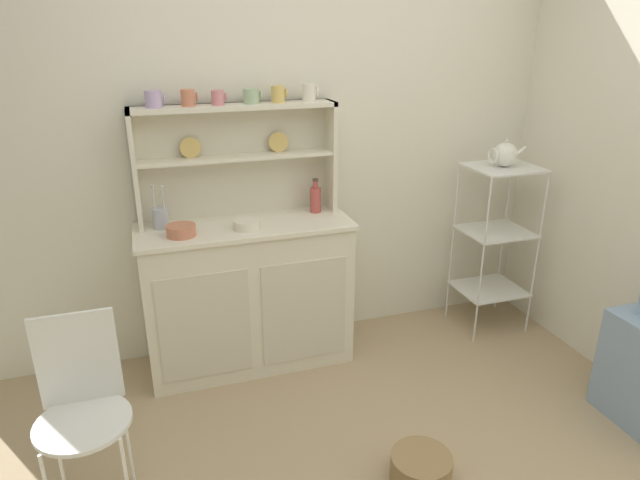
{
  "coord_description": "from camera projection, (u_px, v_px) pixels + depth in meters",
  "views": [
    {
      "loc": [
        -0.8,
        -1.45,
        1.86
      ],
      "look_at": [
        0.04,
        1.12,
        0.81
      ],
      "focal_mm": 31.1,
      "sensor_mm": 36.0,
      "label": 1
    }
  ],
  "objects": [
    {
      "name": "wall_back",
      "position": [
        287.0,
        140.0,
        3.18
      ],
      "size": [
        3.84,
        0.05,
        2.5
      ],
      "primitive_type": "cube",
      "color": "silver",
      "rests_on": "ground"
    },
    {
      "name": "hutch_cabinet",
      "position": [
        248.0,
        293.0,
        3.15
      ],
      "size": [
        1.17,
        0.45,
        0.86
      ],
      "color": "silver",
      "rests_on": "ground"
    },
    {
      "name": "hutch_shelf_unit",
      "position": [
        236.0,
        151.0,
        3.02
      ],
      "size": [
        1.09,
        0.18,
        0.62
      ],
      "color": "beige",
      "rests_on": "hutch_cabinet"
    },
    {
      "name": "bakers_rack",
      "position": [
        496.0,
        230.0,
        3.47
      ],
      "size": [
        0.41,
        0.36,
        1.07
      ],
      "color": "silver",
      "rests_on": "ground"
    },
    {
      "name": "wire_chair",
      "position": [
        81.0,
        399.0,
        2.13
      ],
      "size": [
        0.36,
        0.36,
        0.85
      ],
      "rotation": [
        0.0,
        0.0,
        -0.41
      ],
      "color": "white",
      "rests_on": "ground"
    },
    {
      "name": "floor_basket",
      "position": [
        421.0,
        468.0,
        2.41
      ],
      "size": [
        0.27,
        0.27,
        0.13
      ],
      "primitive_type": "cylinder",
      "color": "#93754C",
      "rests_on": "ground"
    },
    {
      "name": "cup_lilac_0",
      "position": [
        154.0,
        99.0,
        2.76
      ],
      "size": [
        0.1,
        0.08,
        0.08
      ],
      "color": "#B79ECC",
      "rests_on": "hutch_shelf_unit"
    },
    {
      "name": "cup_terracotta_1",
      "position": [
        188.0,
        98.0,
        2.8
      ],
      "size": [
        0.08,
        0.07,
        0.08
      ],
      "color": "#C67556",
      "rests_on": "hutch_shelf_unit"
    },
    {
      "name": "cup_rose_2",
      "position": [
        218.0,
        97.0,
        2.85
      ],
      "size": [
        0.08,
        0.07,
        0.08
      ],
      "color": "#D17A84",
      "rests_on": "hutch_shelf_unit"
    },
    {
      "name": "cup_sage_3",
      "position": [
        251.0,
        96.0,
        2.9
      ],
      "size": [
        0.1,
        0.08,
        0.08
      ],
      "color": "#9EB78E",
      "rests_on": "hutch_shelf_unit"
    },
    {
      "name": "cup_gold_4",
      "position": [
        278.0,
        94.0,
        2.94
      ],
      "size": [
        0.09,
        0.07,
        0.09
      ],
      "color": "#DBB760",
      "rests_on": "hutch_shelf_unit"
    },
    {
      "name": "cup_cream_5",
      "position": [
        309.0,
        93.0,
        2.99
      ],
      "size": [
        0.09,
        0.07,
        0.09
      ],
      "color": "silver",
      "rests_on": "hutch_shelf_unit"
    },
    {
      "name": "bowl_mixing_large",
      "position": [
        181.0,
        230.0,
        2.83
      ],
      "size": [
        0.15,
        0.15,
        0.06
      ],
      "primitive_type": "cylinder",
      "color": "#C67556",
      "rests_on": "hutch_cabinet"
    },
    {
      "name": "bowl_floral_medium",
      "position": [
        247.0,
        224.0,
        2.93
      ],
      "size": [
        0.14,
        0.14,
        0.05
      ],
      "primitive_type": "cylinder",
      "color": "silver",
      "rests_on": "hutch_cabinet"
    },
    {
      "name": "jam_bottle",
      "position": [
        315.0,
        199.0,
        3.18
      ],
      "size": [
        0.06,
        0.06,
        0.2
      ],
      "color": "#B74C47",
      "rests_on": "hutch_cabinet"
    },
    {
      "name": "utensil_jar",
      "position": [
        161.0,
        218.0,
        2.93
      ],
      "size": [
        0.08,
        0.08,
        0.24
      ],
      "color": "#B2B7C6",
      "rests_on": "hutch_cabinet"
    },
    {
      "name": "porcelain_teapot",
      "position": [
        505.0,
        155.0,
        3.3
      ],
      "size": [
        0.24,
        0.14,
        0.17
      ],
      "color": "white",
      "rests_on": "bakers_rack"
    }
  ]
}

